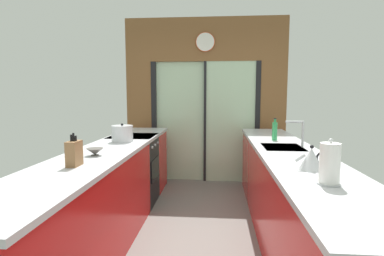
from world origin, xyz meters
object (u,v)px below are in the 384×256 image
oven_range (134,170)px  mixing_bowl_far (95,152)px  knife_block (74,153)px  soap_bottle (275,131)px  stock_pot (122,134)px  kettle (312,159)px  paper_towel_roll (330,164)px

oven_range → mixing_bowl_far: (0.02, -1.30, 0.50)m
knife_block → soap_bottle: size_ratio=0.97×
oven_range → stock_pot: bearing=-87.9°
oven_range → kettle: (1.80, -1.66, 0.55)m
mixing_bowl_far → soap_bottle: (1.78, 1.06, 0.08)m
knife_block → stock_pot: knife_block is taller
stock_pot → soap_bottle: bearing=8.6°
soap_bottle → mixing_bowl_far: bearing=-149.1°
mixing_bowl_far → soap_bottle: soap_bottle is taller
mixing_bowl_far → kettle: 1.82m
knife_block → stock_pot: bearing=90.0°
soap_bottle → kettle: bearing=-89.9°
knife_block → kettle: size_ratio=1.01×
oven_range → paper_towel_roll: bearing=-48.3°
kettle → soap_bottle: soap_bottle is taller
knife_block → soap_bottle: (1.78, 1.45, 0.01)m
kettle → oven_range: bearing=137.3°
stock_pot → paper_towel_roll: paper_towel_roll is taller
paper_towel_roll → knife_block: bearing=169.6°
stock_pot → mixing_bowl_far: bearing=-90.0°
oven_range → stock_pot: stock_pot is taller
knife_block → kettle: knife_block is taller
oven_range → knife_block: size_ratio=3.58×
stock_pot → soap_bottle: 1.80m
mixing_bowl_far → stock_pot: (-0.00, 0.79, 0.06)m
soap_bottle → paper_towel_roll: 1.78m
oven_range → stock_pot: size_ratio=3.74×
kettle → paper_towel_roll: bearing=-90.3°
stock_pot → kettle: (1.78, -1.16, -0.01)m
knife_block → paper_towel_roll: 1.81m
knife_block → stock_pot: size_ratio=1.04×
paper_towel_roll → soap_bottle: bearing=90.0°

